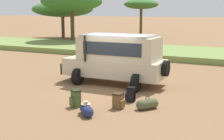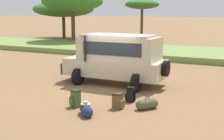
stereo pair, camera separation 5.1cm
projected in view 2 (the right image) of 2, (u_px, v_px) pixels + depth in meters
The scene contains 11 objects.
ground_plane at pixel (110, 88), 14.57m from camera, with size 320.00×320.00×0.00m, color olive.
grass_bank at pixel (176, 53), 25.05m from camera, with size 120.00×7.00×0.44m.
safari_vehicle at pixel (117, 58), 15.21m from camera, with size 5.36×2.78×2.44m.
backpack_beside_front_wheel at pixel (118, 101), 11.51m from camera, with size 0.44×0.36×0.58m.
backpack_cluster_center at pixel (75, 99), 11.71m from camera, with size 0.43×0.45×0.65m.
backpack_near_rear_wheel at pixel (131, 95), 12.38m from camera, with size 0.41×0.34×0.59m.
duffel_bag_low_black_case at pixel (86, 110), 10.79m from camera, with size 0.74×0.76×0.47m.
duffel_bag_soft_canvas at pixel (147, 104), 11.45m from camera, with size 0.70×0.80×0.48m.
acacia_tree_far_left at pixel (63, 9), 39.61m from camera, with size 7.87×7.35×4.71m.
acacia_tree_left_mid at pixel (73, 2), 32.64m from camera, with size 6.30×6.76×5.52m.
acacia_tree_centre_back at pixel (142, 5), 43.48m from camera, with size 4.78×5.00×5.09m.
Camera 2 is at (6.30, -12.67, 3.58)m, focal length 50.00 mm.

